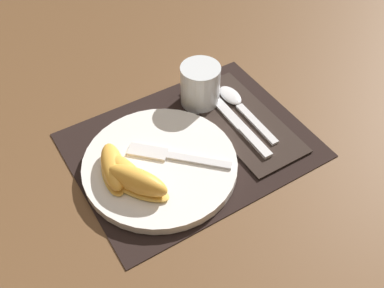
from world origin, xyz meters
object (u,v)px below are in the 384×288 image
Objects in this scene: spoon at (237,103)px; citrus_wedge_1 at (126,174)px; juice_glass at (200,87)px; citrus_wedge_2 at (137,182)px; knife at (238,123)px; fork at (171,156)px; plate at (160,165)px; citrus_wedge_0 at (112,166)px.

citrus_wedge_1 is (-0.27, -0.06, 0.02)m from spoon.
citrus_wedge_2 is at bearing -145.95° from juice_glass.
juice_glass is 0.41× the size of knife.
citrus_wedge_1 is at bearing -152.04° from juice_glass.
citrus_wedge_2 reaches higher than spoon.
fork is 1.20× the size of citrus_wedge_1.
citrus_wedge_1 reaches higher than fork.
plate is 0.19m from juice_glass.
citrus_wedge_2 reaches higher than citrus_wedge_1.
knife is at bearing -76.13° from juice_glass.
citrus_wedge_1 is at bearing -65.86° from citrus_wedge_0.
juice_glass is 0.24m from citrus_wedge_0.
knife is (0.02, -0.09, -0.03)m from juice_glass.
citrus_wedge_0 is (-0.10, 0.02, 0.01)m from fork.
juice_glass is at bearing 103.87° from knife.
fork reaches higher than plate.
citrus_wedge_2 reaches higher than fork.
spoon is 0.28m from citrus_wedge_0.
citrus_wedge_1 is at bearing -166.51° from spoon.
citrus_wedge_1 reaches higher than spoon.
citrus_wedge_2 is at bearing -168.86° from knife.
plate is at bearing 28.59° from citrus_wedge_2.
plate reaches higher than spoon.
juice_glass is 0.25m from citrus_wedge_2.
citrus_wedge_0 reaches higher than plate.
spoon is 1.57× the size of citrus_wedge_0.
fork is 1.27× the size of citrus_wedge_0.
citrus_wedge_1 reaches higher than citrus_wedge_0.
juice_glass is 0.74× the size of citrus_wedge_0.
fork is 0.09m from citrus_wedge_1.
spoon is at bearing 18.23° from fork.
juice_glass is at bearing 40.52° from fork.
knife is 0.24m from citrus_wedge_2.
knife is at bearing 11.14° from citrus_wedge_2.
citrus_wedge_2 is at bearing -151.41° from plate.
fork is 0.10m from citrus_wedge_0.
spoon is 1.53× the size of citrus_wedge_2.
citrus_wedge_0 reaches higher than fork.
juice_glass reaches higher than spoon.
citrus_wedge_2 is at bearing -70.68° from citrus_wedge_0.
citrus_wedge_0 is 0.94× the size of citrus_wedge_1.
spoon is 0.19m from fork.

